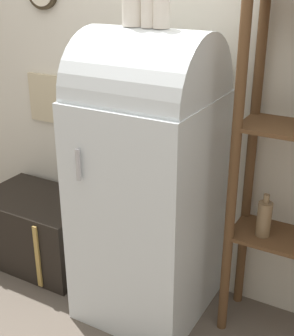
% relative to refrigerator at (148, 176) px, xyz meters
% --- Properties ---
extents(ground_plane, '(12.00, 12.00, 0.00)m').
position_rel_refrigerator_xyz_m(ground_plane, '(0.00, -0.22, -0.83)').
color(ground_plane, '#60564C').
extents(wall_back, '(7.00, 0.09, 2.70)m').
position_rel_refrigerator_xyz_m(wall_back, '(-0.00, 0.36, 0.52)').
color(wall_back, silver).
rests_on(wall_back, ground_plane).
extents(refrigerator, '(0.65, 0.70, 1.58)m').
position_rel_refrigerator_xyz_m(refrigerator, '(0.00, 0.00, 0.00)').
color(refrigerator, silver).
rests_on(refrigerator, ground_plane).
extents(suitcase_trunk, '(0.75, 0.51, 0.47)m').
position_rel_refrigerator_xyz_m(suitcase_trunk, '(-0.84, 0.04, -0.59)').
color(suitcase_trunk, black).
rests_on(suitcase_trunk, ground_plane).
extents(vase_center, '(0.07, 0.07, 0.23)m').
position_rel_refrigerator_xyz_m(vase_center, '(0.01, -0.01, 0.86)').
color(vase_center, silver).
rests_on(vase_center, refrigerator).
extents(vase_right, '(0.08, 0.08, 0.25)m').
position_rel_refrigerator_xyz_m(vase_right, '(0.07, -0.01, 0.87)').
color(vase_right, silver).
rests_on(vase_right, refrigerator).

